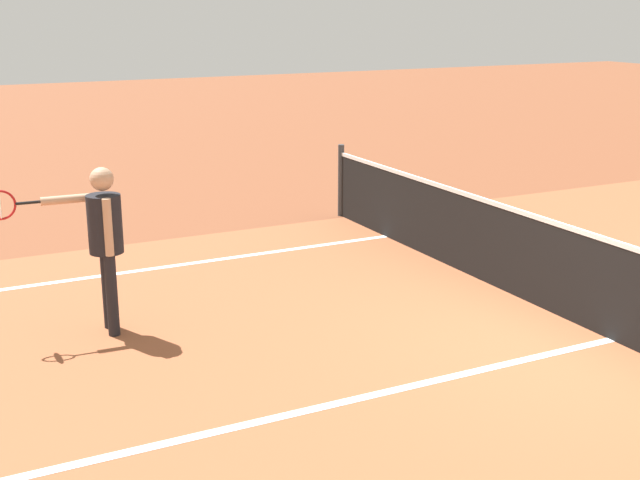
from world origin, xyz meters
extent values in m
plane|color=brown|center=(0.00, 0.00, 0.00)|extent=(60.00, 60.00, 0.00)
cube|color=#9E5433|center=(0.00, 0.00, 0.00)|extent=(10.62, 24.40, 0.00)
cube|color=white|center=(0.00, -3.20, 0.00)|extent=(0.10, 6.40, 0.01)
cylinder|color=#33383D|center=(-5.43, 0.00, 0.54)|extent=(0.09, 0.09, 1.07)
cube|color=black|center=(0.00, 0.00, 0.46)|extent=(10.85, 0.02, 0.91)
cube|color=white|center=(0.00, 0.00, 0.94)|extent=(10.85, 0.03, 0.05)
cylinder|color=black|center=(-2.24, -4.16, 0.40)|extent=(0.11, 0.11, 0.79)
cylinder|color=black|center=(-2.46, -4.15, 0.40)|extent=(0.11, 0.11, 0.79)
cylinder|color=black|center=(-2.35, -4.16, 1.07)|extent=(0.32, 0.32, 0.56)
sphere|color=tan|center=(-2.35, -4.16, 1.50)|extent=(0.22, 0.22, 0.22)
cylinder|color=tan|center=(-2.18, -4.16, 1.08)|extent=(0.08, 0.08, 0.54)
cylinder|color=tan|center=(-2.53, -4.42, 1.30)|extent=(0.11, 0.54, 0.08)
cylinder|color=black|center=(-2.55, -4.80, 1.30)|extent=(0.04, 0.22, 0.03)
torus|color=red|center=(-2.56, -5.03, 1.30)|extent=(0.04, 0.28, 0.28)
cylinder|color=silver|center=(-2.56, -5.03, 1.30)|extent=(0.25, 0.02, 0.25)
camera|label=1|loc=(5.35, -5.78, 3.05)|focal=47.27mm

